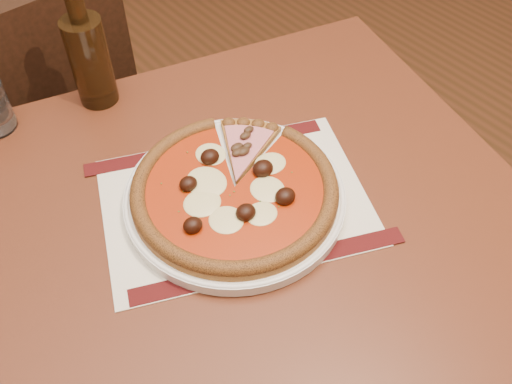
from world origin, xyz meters
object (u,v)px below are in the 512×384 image
Objects in this scene: table at (264,252)px; bottle at (89,57)px; chair_far at (41,133)px; pizza at (235,189)px; plate at (235,197)px.

bottle is (-0.06, 0.39, 0.19)m from table.
pizza is at bearing 97.29° from chair_far.
bottle is (-0.04, 0.34, 0.08)m from plate.
table is at bearing -81.05° from bottle.
plate reaches higher than table.
table is at bearing 98.44° from chair_far.
plate is at bearing -83.29° from bottle.
bottle is at bearing 98.95° from table.
plate is at bearing 97.32° from chair_far.
chair_far reaches higher than plate.
bottle is at bearing 96.66° from pizza.
pizza is at bearing -83.34° from bottle.
bottle is at bearing 96.71° from plate.
pizza is at bearing 115.38° from table.
chair_far is at bearing 99.46° from pizza.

